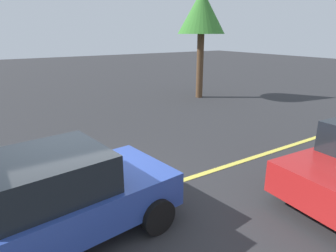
% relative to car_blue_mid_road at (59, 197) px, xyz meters
% --- Properties ---
extents(ground_plane, '(80.00, 80.00, 0.00)m').
position_rel_car_blue_mid_road_xyz_m(ground_plane, '(0.65, 0.54, -0.80)').
color(ground_plane, '#2D2D30').
extents(lane_marking_centre, '(28.00, 0.16, 0.01)m').
position_rel_car_blue_mid_road_xyz_m(lane_marking_centre, '(3.65, 0.54, -0.79)').
color(lane_marking_centre, '#E0D14C').
extents(car_blue_mid_road, '(3.99, 2.41, 1.58)m').
position_rel_car_blue_mid_road_xyz_m(car_blue_mid_road, '(0.00, 0.00, 0.00)').
color(car_blue_mid_road, '#2D479E').
rests_on(car_blue_mid_road, ground_plane).
extents(tree_left_verge, '(2.40, 2.40, 5.45)m').
position_rel_car_blue_mid_road_xyz_m(tree_left_verge, '(9.30, 7.84, 3.50)').
color(tree_left_verge, '#513823').
rests_on(tree_left_verge, ground_plane).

